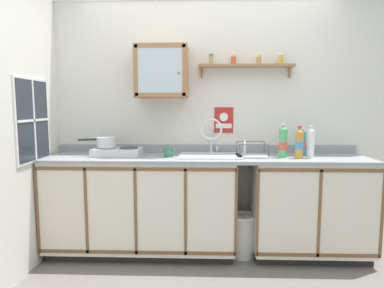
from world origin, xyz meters
TOP-DOWN VIEW (x-y plane):
  - floor at (0.00, 0.00)m, footprint 6.04×6.04m
  - back_wall at (0.00, 0.77)m, footprint 3.64×0.07m
  - lower_cabinet_run at (-0.62, 0.47)m, footprint 1.78×0.58m
  - lower_cabinet_run_right at (0.97, 0.47)m, footprint 1.09×0.58m
  - countertop at (0.00, 0.46)m, footprint 3.00×0.60m
  - backsplash at (0.00, 0.74)m, footprint 3.00×0.02m
  - sink at (0.03, 0.51)m, footprint 0.58×0.46m
  - hot_plate_stove at (-0.85, 0.47)m, footprint 0.45×0.27m
  - saucepan at (-0.96, 0.49)m, footprint 0.34×0.19m
  - bottle_juice_amber_0 at (0.83, 0.39)m, footprint 0.07×0.07m
  - bottle_detergent_teal_1 at (0.91, 0.58)m, footprint 0.08×0.08m
  - bottle_opaque_white_2 at (0.94, 0.41)m, footprint 0.06×0.06m
  - bottle_soda_green_3 at (0.70, 0.43)m, footprint 0.08×0.08m
  - dish_rack at (0.41, 0.47)m, footprint 0.29×0.26m
  - mug at (-0.36, 0.43)m, footprint 0.12×0.08m
  - wall_cabinet at (-0.43, 0.60)m, footprint 0.50×0.31m
  - spice_shelf at (0.39, 0.68)m, footprint 0.92×0.14m
  - warning_sign at (0.17, 0.74)m, footprint 0.19×0.01m
  - window at (-1.52, 0.21)m, footprint 0.03×0.56m
  - trash_bin at (0.35, 0.43)m, footprint 0.27×0.27m

SIDE VIEW (x-z plane):
  - floor at x=0.00m, z-range 0.00..0.00m
  - trash_bin at x=0.35m, z-range 0.01..0.41m
  - lower_cabinet_run_right at x=0.97m, z-range 0.00..0.93m
  - lower_cabinet_run at x=-0.62m, z-range 0.00..0.93m
  - countertop at x=0.00m, z-range 0.92..0.95m
  - sink at x=0.03m, z-range 0.70..1.18m
  - dish_rack at x=0.41m, z-range 0.90..1.05m
  - hot_plate_stove at x=-0.85m, z-range 0.95..1.03m
  - backsplash at x=0.00m, z-range 0.95..1.03m
  - mug at x=-0.36m, z-range 0.95..1.04m
  - bottle_detergent_teal_1 at x=0.91m, z-range 0.94..1.21m
  - saucepan at x=-0.96m, z-range 1.03..1.13m
  - bottle_opaque_white_2 at x=0.94m, z-range 0.94..1.23m
  - bottle_juice_amber_0 at x=0.83m, z-range 0.94..1.23m
  - bottle_soda_green_3 at x=0.70m, z-range 0.93..1.25m
  - back_wall at x=0.00m, z-range 0.01..2.54m
  - warning_sign at x=0.17m, z-range 1.15..1.41m
  - window at x=-1.52m, z-range 0.93..1.67m
  - wall_cabinet at x=-0.43m, z-range 1.50..2.00m
  - spice_shelf at x=0.39m, z-range 1.71..1.94m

